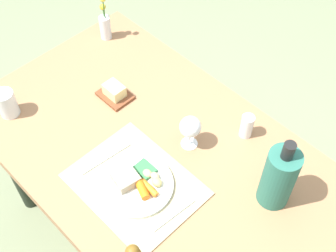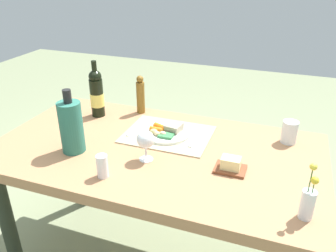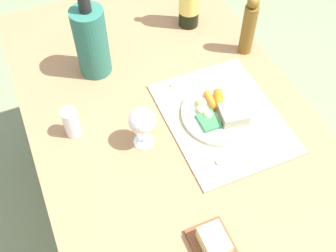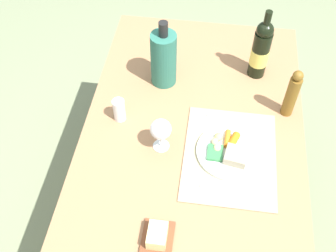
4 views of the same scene
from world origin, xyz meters
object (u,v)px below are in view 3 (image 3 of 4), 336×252
(pepper_mill, at_px, (249,26))
(wine_glass, at_px, (142,122))
(knife, at_px, (195,80))
(salt_shaker, at_px, (71,123))
(dinner_plate, at_px, (222,113))
(fork, at_px, (249,154))
(cooler_bottle, at_px, (91,41))
(dining_table, at_px, (178,148))
(butter_dish, at_px, (214,244))

(pepper_mill, bearing_deg, wine_glass, 116.62)
(knife, xyz_separation_m, pepper_mill, (0.07, -0.22, 0.10))
(salt_shaker, distance_m, pepper_mill, 0.66)
(dinner_plate, xyz_separation_m, fork, (-0.16, -0.01, -0.01))
(pepper_mill, bearing_deg, cooler_bottle, 77.60)
(dining_table, distance_m, knife, 0.24)
(wine_glass, relative_size, pepper_mill, 0.64)
(dinner_plate, height_order, wine_glass, wine_glass)
(knife, bearing_deg, dining_table, 145.70)
(cooler_bottle, bearing_deg, fork, -149.31)
(dinner_plate, distance_m, fork, 0.16)
(pepper_mill, bearing_deg, butter_dish, 144.65)
(dining_table, distance_m, dinner_plate, 0.18)
(knife, distance_m, cooler_bottle, 0.36)
(dining_table, xyz_separation_m, salt_shaker, (0.11, 0.29, 0.14))
(dining_table, distance_m, pepper_mill, 0.47)
(knife, height_order, salt_shaker, salt_shaker)
(dining_table, xyz_separation_m, pepper_mill, (0.23, -0.36, 0.20))
(fork, distance_m, salt_shaker, 0.52)
(salt_shaker, xyz_separation_m, cooler_bottle, (0.23, -0.14, 0.08))
(fork, relative_size, butter_dish, 1.56)
(dining_table, bearing_deg, salt_shaker, 68.60)
(cooler_bottle, relative_size, pepper_mill, 1.35)
(wine_glass, bearing_deg, pepper_mill, -63.38)
(fork, height_order, pepper_mill, pepper_mill)
(fork, bearing_deg, dinner_plate, 7.84)
(butter_dish, bearing_deg, knife, -20.84)
(knife, relative_size, salt_shaker, 1.75)
(salt_shaker, height_order, butter_dish, salt_shaker)
(butter_dish, xyz_separation_m, wine_glass, (0.37, 0.04, 0.07))
(knife, distance_m, pepper_mill, 0.25)
(butter_dish, xyz_separation_m, pepper_mill, (0.60, -0.43, 0.08))
(fork, bearing_deg, cooler_bottle, 36.29)
(dining_table, height_order, dinner_plate, dinner_plate)
(dining_table, xyz_separation_m, knife, (0.17, -0.13, 0.10))
(dining_table, distance_m, salt_shaker, 0.34)
(fork, distance_m, wine_glass, 0.32)
(dinner_plate, height_order, knife, dinner_plate)
(wine_glass, bearing_deg, cooler_bottle, 6.51)
(dining_table, bearing_deg, dinner_plate, -91.03)
(dinner_plate, xyz_separation_m, knife, (0.17, 0.01, -0.01))
(fork, xyz_separation_m, butter_dish, (-0.21, 0.22, 0.02))
(fork, bearing_deg, butter_dish, 138.90)
(dining_table, distance_m, butter_dish, 0.39)
(wine_glass, bearing_deg, butter_dish, -173.29)
(salt_shaker, xyz_separation_m, wine_glass, (-0.12, -0.18, 0.05))
(salt_shaker, bearing_deg, pepper_mill, -79.52)
(dinner_plate, relative_size, pepper_mill, 1.13)
(fork, relative_size, wine_glass, 1.44)
(fork, xyz_separation_m, cooler_bottle, (0.51, 0.30, 0.12))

